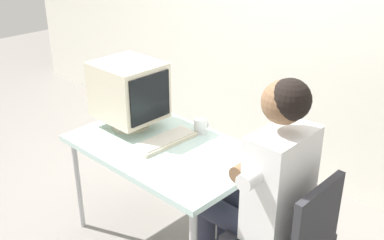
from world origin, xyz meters
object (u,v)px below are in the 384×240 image
object	(u,v)px
keyboard	(165,141)
crt_monitor	(129,91)
desk_mug	(201,126)
person_seated	(264,183)
desk	(165,153)
office_chair	(289,237)

from	to	relation	value
keyboard	crt_monitor	bearing A→B (deg)	178.69
crt_monitor	desk_mug	distance (m)	0.52
person_seated	desk_mug	world-z (taller)	person_seated
desk	office_chair	world-z (taller)	office_chair
desk	crt_monitor	world-z (taller)	crt_monitor
desk	person_seated	size ratio (longest dim) A/B	0.89
person_seated	desk_mug	size ratio (longest dim) A/B	13.82
desk	keyboard	world-z (taller)	keyboard
desk	keyboard	bearing A→B (deg)	137.09
keyboard	office_chair	world-z (taller)	office_chair
crt_monitor	desk	bearing A→B (deg)	-5.17
keyboard	person_seated	world-z (taller)	person_seated
office_chair	desk_mug	distance (m)	0.95
desk	desk_mug	bearing A→B (deg)	82.99
desk_mug	office_chair	bearing A→B (deg)	-16.26
crt_monitor	desk_mug	bearing A→B (deg)	32.35
person_seated	desk_mug	bearing A→B (deg)	159.76
office_chair	person_seated	world-z (taller)	person_seated
keyboard	desk_mug	bearing A→B (deg)	76.56
crt_monitor	keyboard	distance (m)	0.42
keyboard	person_seated	size ratio (longest dim) A/B	0.32
keyboard	desk	bearing A→B (deg)	-42.91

